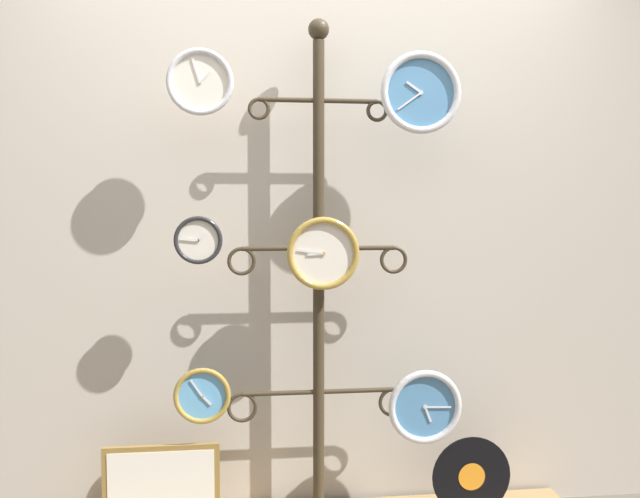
{
  "coord_description": "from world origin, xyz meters",
  "views": [
    {
      "loc": [
        -0.28,
        -2.16,
        1.35
      ],
      "look_at": [
        0.0,
        0.36,
        1.19
      ],
      "focal_mm": 35.0,
      "sensor_mm": 36.0,
      "label": 1
    }
  ],
  "objects_px": {
    "clock_middle_center": "(323,253)",
    "picture_frame": "(162,487)",
    "display_stand": "(319,350)",
    "clock_top_right": "(421,93)",
    "clock_top_left": "(200,82)",
    "clock_bottom_left": "(202,395)",
    "vinyl_record": "(471,476)",
    "clock_bottom_right": "(425,407)",
    "clock_middle_left": "(198,240)"
  },
  "relations": [
    {
      "from": "clock_middle_center",
      "to": "clock_bottom_right",
      "type": "bearing_deg",
      "value": -3.95
    },
    {
      "from": "clock_top_right",
      "to": "picture_frame",
      "type": "relative_size",
      "value": 0.71
    },
    {
      "from": "clock_top_left",
      "to": "display_stand",
      "type": "bearing_deg",
      "value": 11.26
    },
    {
      "from": "clock_bottom_left",
      "to": "vinyl_record",
      "type": "height_order",
      "value": "clock_bottom_left"
    },
    {
      "from": "display_stand",
      "to": "clock_middle_left",
      "type": "relative_size",
      "value": 11.29
    },
    {
      "from": "clock_middle_center",
      "to": "clock_top_right",
      "type": "bearing_deg",
      "value": -3.12
    },
    {
      "from": "clock_middle_left",
      "to": "picture_frame",
      "type": "distance_m",
      "value": 1.02
    },
    {
      "from": "display_stand",
      "to": "clock_bottom_right",
      "type": "relative_size",
      "value": 6.9
    },
    {
      "from": "clock_middle_left",
      "to": "vinyl_record",
      "type": "xyz_separation_m",
      "value": [
        1.12,
        0.01,
        -1.01
      ]
    },
    {
      "from": "clock_middle_center",
      "to": "vinyl_record",
      "type": "xyz_separation_m",
      "value": [
        0.63,
        -0.01,
        -0.95
      ]
    },
    {
      "from": "picture_frame",
      "to": "clock_bottom_left",
      "type": "bearing_deg",
      "value": -9.53
    },
    {
      "from": "clock_middle_center",
      "to": "picture_frame",
      "type": "height_order",
      "value": "clock_middle_center"
    },
    {
      "from": "clock_top_right",
      "to": "clock_middle_center",
      "type": "relative_size",
      "value": 1.11
    },
    {
      "from": "clock_top_right",
      "to": "clock_top_left",
      "type": "bearing_deg",
      "value": 179.15
    },
    {
      "from": "clock_top_right",
      "to": "vinyl_record",
      "type": "height_order",
      "value": "clock_top_right"
    },
    {
      "from": "clock_bottom_left",
      "to": "display_stand",
      "type": "bearing_deg",
      "value": 9.51
    },
    {
      "from": "clock_top_left",
      "to": "clock_middle_center",
      "type": "xyz_separation_m",
      "value": [
        0.48,
        0.01,
        -0.67
      ]
    },
    {
      "from": "clock_bottom_right",
      "to": "picture_frame",
      "type": "bearing_deg",
      "value": 176.67
    },
    {
      "from": "display_stand",
      "to": "picture_frame",
      "type": "relative_size",
      "value": 4.56
    },
    {
      "from": "clock_middle_left",
      "to": "clock_bottom_right",
      "type": "bearing_deg",
      "value": -0.74
    },
    {
      "from": "clock_middle_center",
      "to": "clock_bottom_right",
      "type": "distance_m",
      "value": 0.76
    },
    {
      "from": "clock_middle_center",
      "to": "clock_bottom_right",
      "type": "xyz_separation_m",
      "value": [
        0.42,
        -0.03,
        -0.63
      ]
    },
    {
      "from": "clock_middle_left",
      "to": "clock_bottom_left",
      "type": "distance_m",
      "value": 0.62
    },
    {
      "from": "clock_middle_left",
      "to": "picture_frame",
      "type": "height_order",
      "value": "clock_middle_left"
    },
    {
      "from": "clock_top_right",
      "to": "clock_bottom_left",
      "type": "relative_size",
      "value": 1.45
    },
    {
      "from": "display_stand",
      "to": "picture_frame",
      "type": "bearing_deg",
      "value": -175.43
    },
    {
      "from": "clock_middle_left",
      "to": "clock_bottom_right",
      "type": "distance_m",
      "value": 1.14
    },
    {
      "from": "clock_top_left",
      "to": "vinyl_record",
      "type": "xyz_separation_m",
      "value": [
        1.11,
        0.0,
        -1.62
      ]
    },
    {
      "from": "clock_middle_left",
      "to": "clock_bottom_left",
      "type": "xyz_separation_m",
      "value": [
        0.01,
        0.02,
        -0.62
      ]
    },
    {
      "from": "clock_bottom_right",
      "to": "clock_middle_center",
      "type": "bearing_deg",
      "value": 176.05
    },
    {
      "from": "clock_middle_center",
      "to": "clock_bottom_left",
      "type": "distance_m",
      "value": 0.75
    },
    {
      "from": "display_stand",
      "to": "clock_middle_center",
      "type": "relative_size",
      "value": 7.2
    },
    {
      "from": "clock_middle_left",
      "to": "vinyl_record",
      "type": "bearing_deg",
      "value": 0.47
    },
    {
      "from": "clock_middle_left",
      "to": "clock_middle_center",
      "type": "xyz_separation_m",
      "value": [
        0.49,
        0.02,
        -0.06
      ]
    },
    {
      "from": "vinyl_record",
      "to": "clock_bottom_right",
      "type": "bearing_deg",
      "value": -174.33
    },
    {
      "from": "clock_bottom_left",
      "to": "clock_middle_center",
      "type": "bearing_deg",
      "value": -0.62
    },
    {
      "from": "clock_middle_center",
      "to": "vinyl_record",
      "type": "bearing_deg",
      "value": -0.72
    },
    {
      "from": "display_stand",
      "to": "clock_middle_left",
      "type": "bearing_deg",
      "value": -168.06
    },
    {
      "from": "display_stand",
      "to": "clock_bottom_left",
      "type": "distance_m",
      "value": 0.51
    },
    {
      "from": "clock_bottom_left",
      "to": "clock_bottom_right",
      "type": "distance_m",
      "value": 0.91
    },
    {
      "from": "vinyl_record",
      "to": "picture_frame",
      "type": "distance_m",
      "value": 1.29
    },
    {
      "from": "clock_top_left",
      "to": "clock_bottom_left",
      "type": "distance_m",
      "value": 1.23
    },
    {
      "from": "display_stand",
      "to": "clock_top_right",
      "type": "xyz_separation_m",
      "value": [
        0.4,
        -0.11,
        1.06
      ]
    },
    {
      "from": "clock_bottom_left",
      "to": "picture_frame",
      "type": "bearing_deg",
      "value": 170.47
    },
    {
      "from": "clock_middle_center",
      "to": "clock_bottom_right",
      "type": "relative_size",
      "value": 0.96
    },
    {
      "from": "clock_top_left",
      "to": "clock_top_right",
      "type": "xyz_separation_m",
      "value": [
        0.87,
        -0.01,
        -0.03
      ]
    },
    {
      "from": "clock_middle_center",
      "to": "picture_frame",
      "type": "bearing_deg",
      "value": 177.07
    },
    {
      "from": "display_stand",
      "to": "clock_bottom_left",
      "type": "height_order",
      "value": "display_stand"
    },
    {
      "from": "picture_frame",
      "to": "clock_top_right",
      "type": "bearing_deg",
      "value": -3.0
    },
    {
      "from": "clock_top_right",
      "to": "clock_bottom_left",
      "type": "height_order",
      "value": "clock_top_right"
    }
  ]
}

